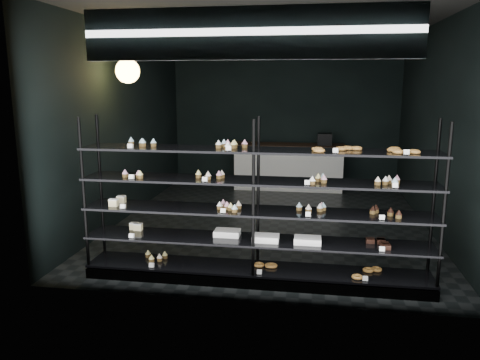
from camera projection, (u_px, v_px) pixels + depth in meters
The scene contains 5 objects.
room at pixel (273, 126), 7.55m from camera, with size 5.01×6.01×3.20m.
display_shelf at pixel (254, 229), 5.37m from camera, with size 4.00×0.50×1.91m.
signage at pixel (248, 33), 4.48m from camera, with size 3.30×0.05×0.50m.
pendant_lamp at pixel (128, 71), 6.86m from camera, with size 0.35×0.35×0.91m.
service_counter at pixel (289, 166), 10.17m from camera, with size 2.39×0.65×1.23m.
Camera 1 is at (0.66, -7.56, 2.29)m, focal length 35.00 mm.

